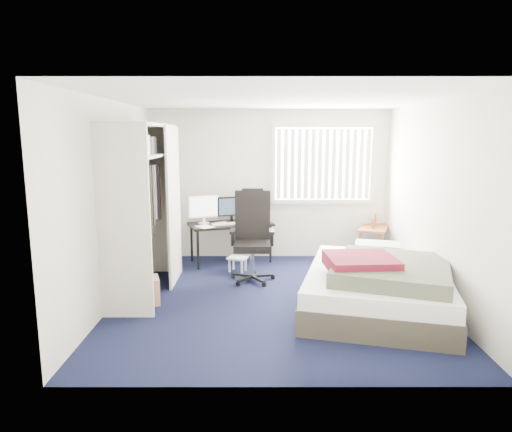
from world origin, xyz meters
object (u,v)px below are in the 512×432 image
object	(u,v)px
desk	(230,220)
bed	(378,284)
nightstand	(374,230)
office_chair	(252,245)

from	to	relation	value
desk	bed	bearing A→B (deg)	-47.69
desk	bed	distance (m)	2.84
nightstand	bed	world-z (taller)	nightstand
bed	desk	bearing A→B (deg)	132.31
desk	bed	size ratio (longest dim) A/B	0.58
bed	office_chair	bearing A→B (deg)	142.91
nightstand	bed	size ratio (longest dim) A/B	0.37
desk	office_chair	size ratio (longest dim) A/B	1.11
office_chair	bed	distance (m)	1.92
office_chair	bed	bearing A→B (deg)	-37.09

